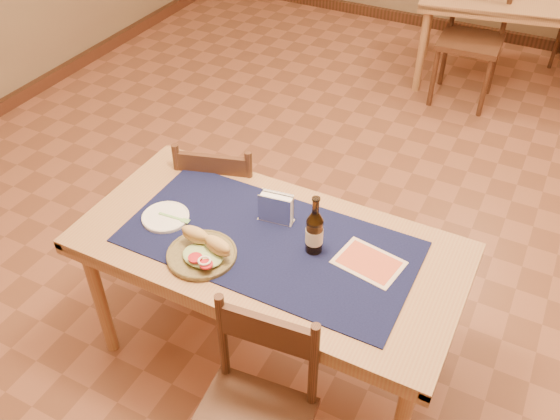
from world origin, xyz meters
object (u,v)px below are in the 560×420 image
at_px(beer_bottle, 314,232).
at_px(chair_main_near, 253,417).
at_px(main_table, 269,257).
at_px(back_table, 528,6).
at_px(chair_main_far, 224,201).
at_px(sandwich_plate, 203,251).
at_px(napkin_holder, 276,209).

bearing_deg(beer_bottle, chair_main_near, -85.31).
height_order(main_table, back_table, same).
distance_m(chair_main_far, sandwich_plate, 0.79).
distance_m(main_table, beer_bottle, 0.27).
bearing_deg(main_table, sandwich_plate, -133.76).
distance_m(main_table, chair_main_far, 0.71).
bearing_deg(chair_main_near, back_table, 86.22).
bearing_deg(napkin_holder, main_table, -74.86).
xyz_separation_m(back_table, beer_bottle, (-0.31, -3.37, 0.19)).
bearing_deg(napkin_holder, chair_main_near, -69.09).
relative_size(sandwich_plate, napkin_holder, 1.77).
bearing_deg(napkin_holder, beer_bottle, -23.14).
bearing_deg(sandwich_plate, beer_bottle, 32.38).
distance_m(back_table, napkin_holder, 3.32).
bearing_deg(sandwich_plate, napkin_holder, 65.03).
xyz_separation_m(main_table, chair_main_far, (-0.51, 0.45, -0.21)).
relative_size(back_table, napkin_holder, 11.12).
bearing_deg(sandwich_plate, back_table, 79.19).
height_order(sandwich_plate, beer_bottle, beer_bottle).
distance_m(main_table, sandwich_plate, 0.30).
relative_size(chair_main_far, chair_main_near, 1.00).
relative_size(sandwich_plate, beer_bottle, 1.05).
bearing_deg(chair_main_far, sandwich_plate, -63.80).
distance_m(beer_bottle, napkin_holder, 0.24).
bearing_deg(napkin_holder, back_table, 80.74).
relative_size(back_table, beer_bottle, 6.64).
bearing_deg(beer_bottle, back_table, 84.68).
bearing_deg(main_table, chair_main_near, -67.82).
height_order(back_table, beer_bottle, beer_bottle).
bearing_deg(sandwich_plate, main_table, 46.24).
bearing_deg(beer_bottle, sandwich_plate, -147.62).
height_order(chair_main_far, napkin_holder, napkin_holder).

